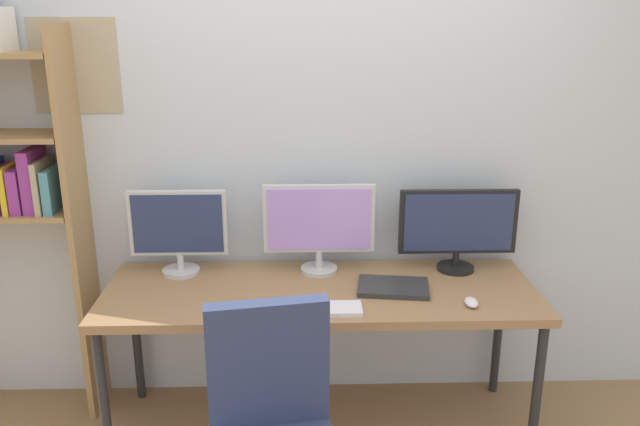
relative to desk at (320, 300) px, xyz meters
name	(u,v)px	position (x,y,z in m)	size (l,w,h in m)	color
wall_back	(318,150)	(0.00, 0.42, 0.61)	(4.38, 0.11, 2.60)	silver
desk	(320,300)	(0.00, 0.00, 0.00)	(1.98, 0.68, 0.74)	#936D47
monitor_left	(178,229)	(-0.67, 0.21, 0.28)	(0.46, 0.18, 0.41)	silver
monitor_center	(319,224)	(0.00, 0.21, 0.30)	(0.53, 0.18, 0.44)	silver
monitor_right	(458,226)	(0.67, 0.21, 0.28)	(0.57, 0.18, 0.41)	black
keyboard_main	(322,309)	(0.00, -0.23, 0.06)	(0.34, 0.13, 0.02)	silver
computer_mouse	(471,302)	(0.65, -0.20, 0.07)	(0.06, 0.10, 0.03)	silver
laptop_closed	(393,287)	(0.33, -0.02, 0.07)	(0.32, 0.22, 0.02)	#2D2D2D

